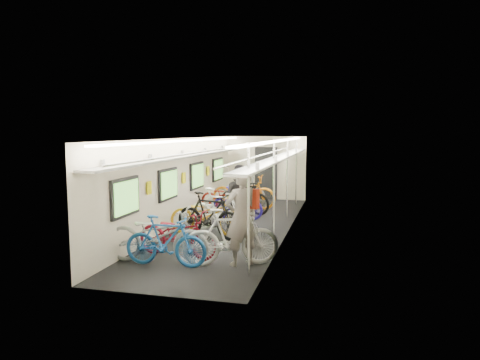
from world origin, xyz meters
The scene contains 17 objects.
train_car_shell centered at (-0.36, 0.71, 1.66)m, with size 10.00×10.00×10.00m.
bicycle_0 centered at (-0.66, -3.44, 0.56)m, with size 0.74×2.12×1.11m, color #9D9DA1.
bicycle_1 centered at (-0.42, -3.59, 0.50)m, with size 0.47×1.65×0.99m, color #1B59A6.
bicycle_2 centered at (-0.42, -2.95, 0.49)m, with size 0.64×1.85×0.97m, color maroon.
bicycle_3 centered at (-0.28, -1.29, 0.56)m, with size 0.53×1.87×1.13m, color black.
bicycle_4 centered at (-0.44, -1.03, 0.51)m, with size 0.67×1.93×1.01m, color orange.
bicycle_5 centered at (-0.18, -0.74, 0.57)m, with size 0.54×1.91×1.15m, color white.
bicycle_6 centered at (-0.41, -0.33, 0.46)m, with size 0.61×1.76×0.92m, color silver.
bicycle_7 centered at (-0.17, 1.07, 0.48)m, with size 0.45×1.60×0.96m, color #281CA8.
bicycle_8 centered at (-0.59, 1.40, 0.53)m, with size 0.71×2.04×1.07m, color maroon.
bicycle_9 centered at (-0.16, 1.96, 0.54)m, with size 0.51×1.80×1.08m, color black.
bicycle_10 centered at (-0.38, 2.83, 0.57)m, with size 0.75×2.16×1.13m, color orange.
bicycle_11 centered at (0.78, -3.24, 0.56)m, with size 0.53×1.87×1.12m, color silver.
bicycle_12 centered at (-0.68, 3.21, 0.51)m, with size 0.67×1.93×1.02m, color slate.
passenger_near centered at (0.97, -3.16, 0.94)m, with size 0.68×0.45×1.88m, color gray.
passenger_mid centered at (0.22, -0.25, 0.86)m, with size 0.84×0.65×1.72m, color black.
backpack centered at (1.14, -2.98, 1.28)m, with size 0.26×0.14×0.38m, color #B12511.
Camera 1 is at (2.85, -11.02, 2.58)m, focal length 32.00 mm.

